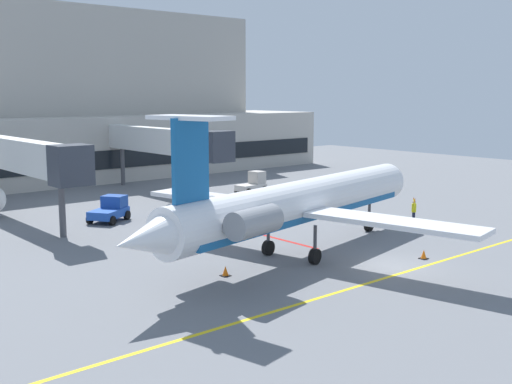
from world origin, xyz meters
TOP-DOWN VIEW (x-y plane):
  - ground at (-0.00, -0.00)m, footprint 120.00×120.00m
  - terminal_building at (5.83, 47.58)m, footprint 63.29×14.09m
  - jet_bridge_west at (-10.95, 27.45)m, footprint 2.40×23.57m
  - jet_bridge_east at (4.31, 29.72)m, footprint 2.40×19.10m
  - regional_jet at (-2.67, 4.93)m, footprint 27.57×22.22m
  - baggage_tug at (-5.90, 21.96)m, footprint 3.75×3.42m
  - pushback_tractor at (11.10, 25.13)m, footprint 3.16×2.01m
  - marshaller at (10.83, 6.30)m, footprint 0.63×0.67m
  - safety_cone_alpha at (-8.49, 13.33)m, footprint 0.47×0.47m
  - safety_cone_bravo at (-2.29, 12.80)m, footprint 0.47×0.47m
  - safety_cone_charlie at (2.71, -0.19)m, footprint 0.47×0.47m
  - safety_cone_delta at (-8.32, 4.63)m, footprint 0.47×0.47m

SIDE VIEW (x-z plane):
  - ground at x=0.00m, z-range -0.10..0.00m
  - safety_cone_alpha at x=-8.49m, z-range -0.03..0.52m
  - safety_cone_bravo at x=-2.29m, z-range -0.03..0.52m
  - safety_cone_charlie at x=2.71m, z-range -0.03..0.52m
  - safety_cone_delta at x=-8.32m, z-range -0.03..0.52m
  - baggage_tug at x=-5.90m, z-range -0.06..1.81m
  - pushback_tractor at x=11.10m, z-range -0.12..2.01m
  - marshaller at x=10.83m, z-range 0.02..1.95m
  - regional_jet at x=-2.67m, z-range -1.04..7.59m
  - jet_bridge_west at x=-10.95m, z-range 1.81..8.17m
  - jet_bridge_east at x=4.31m, z-range 1.85..8.32m
  - terminal_building at x=5.83m, z-range -2.37..17.00m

